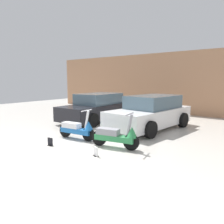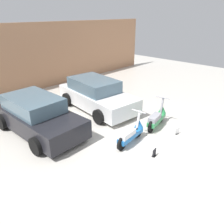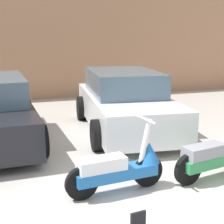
{
  "view_description": "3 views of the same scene",
  "coord_description": "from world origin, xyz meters",
  "px_view_note": "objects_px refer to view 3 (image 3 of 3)",
  "views": [
    {
      "loc": [
        5.24,
        -4.6,
        2.12
      ],
      "look_at": [
        -0.09,
        2.41,
        0.81
      ],
      "focal_mm": 35.0,
      "sensor_mm": 36.0,
      "label": 1
    },
    {
      "loc": [
        -5.75,
        -3.43,
        4.32
      ],
      "look_at": [
        -0.21,
        1.82,
        0.81
      ],
      "focal_mm": 35.0,
      "sensor_mm": 36.0,
      "label": 2
    },
    {
      "loc": [
        -1.95,
        -3.77,
        2.33
      ],
      "look_at": [
        0.12,
        2.54,
        0.8
      ],
      "focal_mm": 55.0,
      "sensor_mm": 36.0,
      "label": 3
    }
  ],
  "objects_px": {
    "scooter_front_right": "(218,154)",
    "car_rear_center": "(125,102)",
    "placard_near_left_scooter": "(138,223)",
    "scooter_front_left": "(120,167)"
  },
  "relations": [
    {
      "from": "scooter_front_right",
      "to": "car_rear_center",
      "type": "xyz_separation_m",
      "value": [
        -0.46,
        3.16,
        0.29
      ]
    },
    {
      "from": "car_rear_center",
      "to": "scooter_front_left",
      "type": "bearing_deg",
      "value": -15.11
    },
    {
      "from": "scooter_front_left",
      "to": "scooter_front_right",
      "type": "distance_m",
      "value": 1.71
    },
    {
      "from": "car_rear_center",
      "to": "placard_near_left_scooter",
      "type": "height_order",
      "value": "car_rear_center"
    },
    {
      "from": "car_rear_center",
      "to": "placard_near_left_scooter",
      "type": "bearing_deg",
      "value": -11.95
    },
    {
      "from": "scooter_front_right",
      "to": "car_rear_center",
      "type": "height_order",
      "value": "car_rear_center"
    },
    {
      "from": "car_rear_center",
      "to": "placard_near_left_scooter",
      "type": "distance_m",
      "value": 4.52
    },
    {
      "from": "scooter_front_left",
      "to": "placard_near_left_scooter",
      "type": "height_order",
      "value": "scooter_front_left"
    },
    {
      "from": "car_rear_center",
      "to": "placard_near_left_scooter",
      "type": "relative_size",
      "value": 16.93
    },
    {
      "from": "scooter_front_left",
      "to": "scooter_front_right",
      "type": "bearing_deg",
      "value": -5.4
    }
  ]
}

